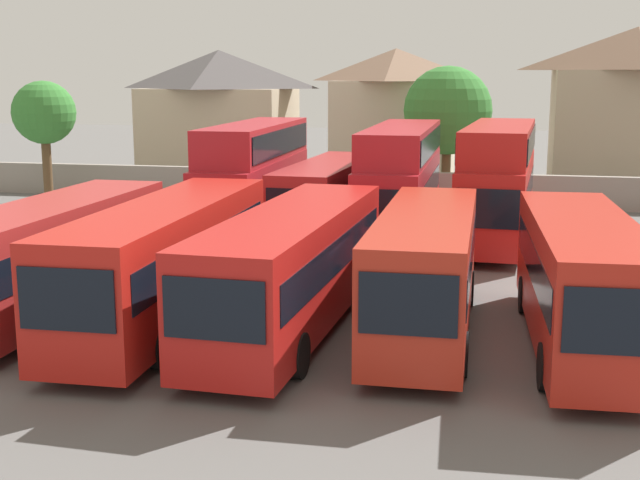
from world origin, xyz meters
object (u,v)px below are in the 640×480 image
bus_6 (254,172)px  tree_behind_wall (448,111)px  house_terrace_left (220,114)px  house_terrace_centre (395,115)px  bus_1 (54,251)px  house_terrace_right (633,107)px  tree_left_of_lot (44,114)px  bus_5 (582,276)px  bus_8 (401,176)px  bus_4 (426,265)px  bus_2 (167,256)px  bus_7 (328,195)px  bus_9 (498,177)px  bus_3 (293,263)px

bus_6 → tree_behind_wall: tree_behind_wall is taller
house_terrace_left → house_terrace_centre: bearing=2.6°
bus_1 → house_terrace_left: bearing=-169.9°
house_terrace_right → tree_left_of_lot: bearing=-159.2°
bus_1 → tree_left_of_lot: (-11.85, 20.58, 2.96)m
bus_1 → house_terrace_left: 33.19m
bus_6 → house_terrace_centre: bearing=167.5°
bus_5 → house_terrace_right: house_terrace_right is taller
bus_6 → bus_8: 6.54m
bus_4 → tree_behind_wall: (-1.11, 25.83, 3.05)m
bus_1 → bus_2: 3.67m
bus_1 → house_terrace_right: house_terrace_right is taller
bus_5 → house_terrace_right: bearing=167.5°
house_terrace_centre → bus_7: bearing=-91.4°
bus_4 → bus_7: bearing=-158.5°
bus_2 → bus_9: bus_9 is taller
house_terrace_centre → tree_behind_wall: house_terrace_centre is taller
bus_9 → tree_behind_wall: tree_behind_wall is taller
bus_5 → tree_behind_wall: 26.89m
bus_8 → bus_9: bus_9 is taller
bus_1 → bus_3: 7.30m
bus_9 → tree_behind_wall: size_ratio=1.51×
bus_6 → house_terrace_left: house_terrace_left is taller
house_terrace_centre → bus_2: bearing=-94.0°
bus_4 → house_terrace_right: (9.72, 32.71, 3.07)m
bus_1 → tree_left_of_lot: 23.93m
bus_8 → tree_left_of_lot: 21.81m
bus_8 → tree_behind_wall: (1.14, 12.49, 2.24)m
bus_4 → house_terrace_centre: (-4.92, 32.87, 2.46)m
bus_2 → bus_7: size_ratio=1.14×
bus_8 → house_terrace_right: bearing=148.0°
bus_4 → bus_6: bearing=-147.6°
bus_5 → house_terrace_left: 38.83m
bus_7 → tree_behind_wall: tree_behind_wall is taller
bus_8 → house_terrace_centre: house_terrace_centre is taller
bus_6 → bus_7: bus_6 is taller
bus_8 → house_terrace_centre: bearing=-172.5°
bus_5 → bus_1: bearing=-93.3°
house_terrace_left → bus_9: bearing=-45.4°
bus_5 → bus_2: bearing=-92.4°
bus_5 → bus_9: bearing=-173.8°
bus_8 → tree_left_of_lot: (-20.55, 6.99, 2.13)m
bus_2 → bus_9: size_ratio=1.06×
bus_9 → house_terrace_right: size_ratio=1.13×
bus_2 → house_terrace_left: (-9.42, 32.82, 2.40)m
bus_6 → bus_9: bus_9 is taller
bus_2 → house_terrace_right: size_ratio=1.20×
bus_2 → tree_left_of_lot: 26.12m
bus_5 → bus_8: bus_8 is taller
bus_7 → bus_2: bearing=-5.3°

